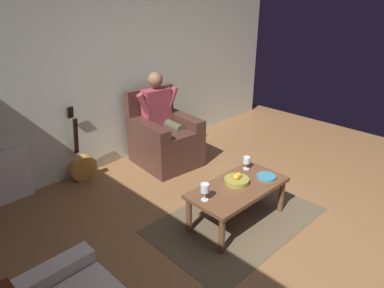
{
  "coord_description": "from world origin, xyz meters",
  "views": [
    {
      "loc": [
        2.56,
        1.23,
        2.21
      ],
      "look_at": [
        0.05,
        -1.29,
        0.64
      ],
      "focal_mm": 32.43,
      "sensor_mm": 36.0,
      "label": 1
    }
  ],
  "objects_px": {
    "decorative_dish": "(266,177)",
    "armchair": "(164,139)",
    "coffee_table": "(238,191)",
    "guitar": "(82,165)",
    "fruit_bowl": "(237,180)",
    "person_seated": "(161,116)",
    "wine_glass_far": "(247,161)",
    "wine_glass_near": "(205,189)"
  },
  "relations": [
    {
      "from": "armchair",
      "to": "wine_glass_far",
      "type": "height_order",
      "value": "armchair"
    },
    {
      "from": "wine_glass_far",
      "to": "fruit_bowl",
      "type": "distance_m",
      "value": 0.34
    },
    {
      "from": "fruit_bowl",
      "to": "decorative_dish",
      "type": "relative_size",
      "value": 1.27
    },
    {
      "from": "guitar",
      "to": "coffee_table",
      "type": "bearing_deg",
      "value": 109.96
    },
    {
      "from": "armchair",
      "to": "wine_glass_near",
      "type": "relative_size",
      "value": 5.9
    },
    {
      "from": "coffee_table",
      "to": "guitar",
      "type": "height_order",
      "value": "guitar"
    },
    {
      "from": "wine_glass_near",
      "to": "coffee_table",
      "type": "bearing_deg",
      "value": 171.7
    },
    {
      "from": "armchair",
      "to": "guitar",
      "type": "height_order",
      "value": "armchair"
    },
    {
      "from": "wine_glass_far",
      "to": "wine_glass_near",
      "type": "bearing_deg",
      "value": 7.67
    },
    {
      "from": "coffee_table",
      "to": "fruit_bowl",
      "type": "xyz_separation_m",
      "value": [
        -0.04,
        -0.05,
        0.09
      ]
    },
    {
      "from": "guitar",
      "to": "wine_glass_far",
      "type": "xyz_separation_m",
      "value": [
        -1.05,
        1.75,
        0.3
      ]
    },
    {
      "from": "wine_glass_near",
      "to": "fruit_bowl",
      "type": "bearing_deg",
      "value": 178.46
    },
    {
      "from": "person_seated",
      "to": "wine_glass_far",
      "type": "xyz_separation_m",
      "value": [
        0.02,
        1.45,
        -0.16
      ]
    },
    {
      "from": "armchair",
      "to": "wine_glass_near",
      "type": "bearing_deg",
      "value": 67.99
    },
    {
      "from": "wine_glass_far",
      "to": "fruit_bowl",
      "type": "height_order",
      "value": "wine_glass_far"
    },
    {
      "from": "guitar",
      "to": "wine_glass_near",
      "type": "distance_m",
      "value": 1.9
    },
    {
      "from": "person_seated",
      "to": "wine_glass_near",
      "type": "xyz_separation_m",
      "value": [
        0.8,
        1.55,
        -0.14
      ]
    },
    {
      "from": "coffee_table",
      "to": "fruit_bowl",
      "type": "bearing_deg",
      "value": -125.23
    },
    {
      "from": "coffee_table",
      "to": "decorative_dish",
      "type": "xyz_separation_m",
      "value": [
        -0.34,
        0.1,
        0.07
      ]
    },
    {
      "from": "wine_glass_far",
      "to": "fruit_bowl",
      "type": "xyz_separation_m",
      "value": [
        0.31,
        0.12,
        -0.06
      ]
    },
    {
      "from": "coffee_table",
      "to": "wine_glass_far",
      "type": "distance_m",
      "value": 0.42
    },
    {
      "from": "armchair",
      "to": "person_seated",
      "type": "distance_m",
      "value": 0.33
    },
    {
      "from": "guitar",
      "to": "wine_glass_near",
      "type": "relative_size",
      "value": 5.58
    },
    {
      "from": "fruit_bowl",
      "to": "decorative_dish",
      "type": "height_order",
      "value": "fruit_bowl"
    },
    {
      "from": "fruit_bowl",
      "to": "wine_glass_near",
      "type": "bearing_deg",
      "value": -1.54
    },
    {
      "from": "armchair",
      "to": "person_seated",
      "type": "xyz_separation_m",
      "value": [
        -0.0,
        -0.04,
        0.33
      ]
    },
    {
      "from": "coffee_table",
      "to": "guitar",
      "type": "relative_size",
      "value": 1.12
    },
    {
      "from": "person_seated",
      "to": "fruit_bowl",
      "type": "xyz_separation_m",
      "value": [
        0.33,
        1.56,
        -0.22
      ]
    },
    {
      "from": "person_seated",
      "to": "coffee_table",
      "type": "height_order",
      "value": "person_seated"
    },
    {
      "from": "fruit_bowl",
      "to": "armchair",
      "type": "bearing_deg",
      "value": -102.21
    },
    {
      "from": "armchair",
      "to": "decorative_dish",
      "type": "distance_m",
      "value": 1.68
    },
    {
      "from": "coffee_table",
      "to": "wine_glass_far",
      "type": "height_order",
      "value": "wine_glass_far"
    },
    {
      "from": "person_seated",
      "to": "wine_glass_near",
      "type": "distance_m",
      "value": 1.75
    },
    {
      "from": "person_seated",
      "to": "fruit_bowl",
      "type": "height_order",
      "value": "person_seated"
    },
    {
      "from": "coffee_table",
      "to": "guitar",
      "type": "xyz_separation_m",
      "value": [
        0.7,
        -1.92,
        -0.15
      ]
    },
    {
      "from": "guitar",
      "to": "fruit_bowl",
      "type": "distance_m",
      "value": 2.02
    },
    {
      "from": "wine_glass_near",
      "to": "wine_glass_far",
      "type": "distance_m",
      "value": 0.78
    },
    {
      "from": "wine_glass_far",
      "to": "person_seated",
      "type": "bearing_deg",
      "value": -90.77
    },
    {
      "from": "decorative_dish",
      "to": "armchair",
      "type": "bearing_deg",
      "value": -90.85
    },
    {
      "from": "wine_glass_near",
      "to": "fruit_bowl",
      "type": "xyz_separation_m",
      "value": [
        -0.46,
        0.01,
        -0.09
      ]
    },
    {
      "from": "coffee_table",
      "to": "fruit_bowl",
      "type": "relative_size",
      "value": 4.2
    },
    {
      "from": "armchair",
      "to": "coffee_table",
      "type": "height_order",
      "value": "armchair"
    }
  ]
}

